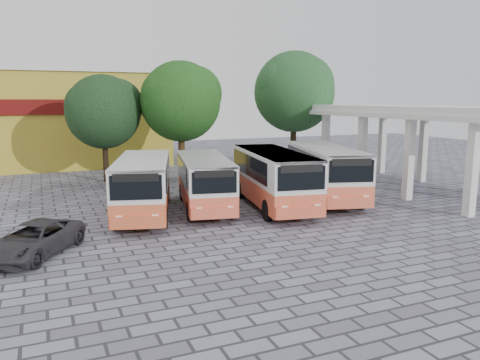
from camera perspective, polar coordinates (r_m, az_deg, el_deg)
name	(u,v)px	position (r m, az deg, el deg)	size (l,w,h in m)	color
ground	(308,220)	(23.09, 8.25, -4.87)	(90.00, 90.00, 0.00)	#5B5A66
terminal_shelter	(419,114)	(32.01, 21.02, 7.56)	(6.80, 15.80, 5.40)	silver
shophouse_block	(48,118)	(45.04, -22.40, 6.99)	(20.40, 10.40, 8.30)	#A99325
bus_far_left	(143,183)	(23.99, -11.69, -0.31)	(4.52, 8.52, 2.90)	#D9592E
bus_centre_left	(205,179)	(25.08, -4.35, 0.12)	(3.86, 8.05, 2.77)	#E75A3B
bus_centre_right	(273,175)	(25.31, 4.10, 0.59)	(3.97, 8.81, 3.05)	#E15634
bus_far_right	(325,169)	(27.73, 10.33, 1.30)	(4.83, 9.04, 3.08)	#E35F3C
tree_left	(104,109)	(34.44, -16.23, 8.27)	(5.44, 5.19, 7.54)	black
tree_middle	(181,99)	(34.04, -7.16, 9.80)	(6.00, 5.72, 8.52)	#493218
tree_right	(295,89)	(38.54, 6.71, 10.94)	(6.79, 6.47, 9.63)	#2D2315
parked_car	(34,239)	(19.31, -23.84, -6.65)	(2.07, 4.48, 1.25)	#2B2A2F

